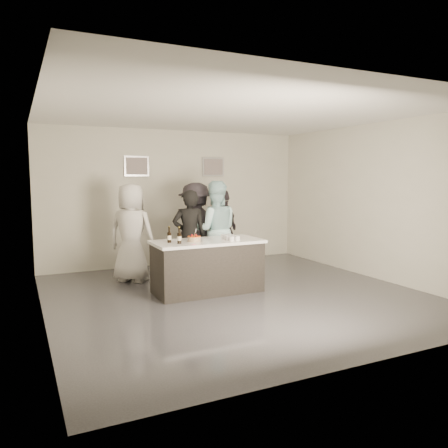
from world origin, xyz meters
The scene contains 19 objects.
floor centered at (0.00, 0.00, 0.00)m, with size 6.00×6.00×0.00m, color #3D3D42.
ceiling centered at (0.00, 0.00, 3.00)m, with size 6.00×6.00×0.00m, color white.
wall_back centered at (0.00, 3.00, 1.50)m, with size 6.00×0.04×3.00m, color beige.
wall_front centered at (0.00, -3.00, 1.50)m, with size 6.00×0.04×3.00m, color beige.
wall_left centered at (-3.00, 0.00, 1.50)m, with size 0.04×6.00×3.00m, color beige.
wall_right centered at (3.00, 0.00, 1.50)m, with size 0.04×6.00×3.00m, color beige.
picture_left centered at (-0.90, 2.97, 2.20)m, with size 0.54×0.04×0.44m, color #B2B2B7.
picture_right centered at (0.90, 2.97, 2.20)m, with size 0.54×0.04×0.44m, color #B2B2B7.
bar_counter centered at (-0.37, 0.39, 0.45)m, with size 1.86×0.86×0.90m, color white.
cake centered at (-0.62, 0.36, 0.94)m, with size 0.22×0.22×0.08m, color #E15517.
beer_bottle_a centered at (-1.04, 0.40, 1.03)m, with size 0.07×0.07×0.26m, color black.
beer_bottle_b centered at (-0.92, 0.25, 1.03)m, with size 0.07×0.07×0.26m, color black.
tumbler_cluster centered at (0.02, 0.30, 0.94)m, with size 0.19×0.40×0.08m, color orange.
candles centered at (-0.72, 0.04, 0.90)m, with size 0.24×0.08×0.01m, color pink.
person_main_black centered at (-0.38, 1.19, 0.87)m, with size 0.63×0.42×1.74m, color black.
person_main_blue centered at (0.16, 1.24, 0.95)m, with size 0.92×0.72×1.90m, color #B1E3E8.
person_guest_left centered at (-1.34, 1.72, 0.93)m, with size 0.91×0.59×1.86m, color silver.
person_guest_right centered at (0.62, 1.82, 0.86)m, with size 1.01×0.42×1.72m, color #2B262D.
person_guest_back centered at (-0.01, 1.79, 0.93)m, with size 1.20×0.69×1.86m, color black.
Camera 1 is at (-3.28, -6.35, 1.98)m, focal length 35.00 mm.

